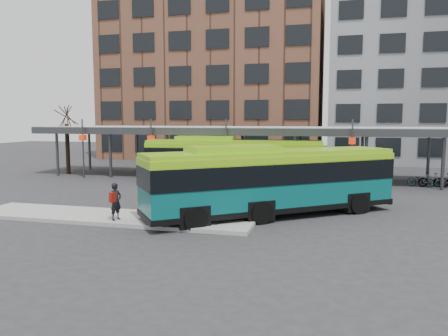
{
  "coord_description": "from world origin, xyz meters",
  "views": [
    {
      "loc": [
        4.98,
        -21.69,
        4.82
      ],
      "look_at": [
        -1.72,
        4.16,
        1.8
      ],
      "focal_mm": 35.0,
      "sensor_mm": 36.0,
      "label": 1
    }
  ],
  "objects_px": {
    "tree": "(68,146)",
    "pedestrian": "(116,201)",
    "bus_front": "(271,179)",
    "bus_rear": "(233,159)"
  },
  "relations": [
    {
      "from": "tree",
      "to": "bus_front",
      "type": "xyz_separation_m",
      "value": [
        19.9,
        -12.47,
        -0.58
      ]
    },
    {
      "from": "pedestrian",
      "to": "tree",
      "type": "bearing_deg",
      "value": 56.01
    },
    {
      "from": "bus_front",
      "to": "bus_rear",
      "type": "distance_m",
      "value": 11.04
    },
    {
      "from": "bus_front",
      "to": "pedestrian",
      "type": "bearing_deg",
      "value": 169.33
    },
    {
      "from": "bus_front",
      "to": "bus_rear",
      "type": "xyz_separation_m",
      "value": [
        -4.36,
        10.14,
        -0.01
      ]
    },
    {
      "from": "tree",
      "to": "pedestrian",
      "type": "relative_size",
      "value": 3.25
    },
    {
      "from": "bus_front",
      "to": "pedestrian",
      "type": "height_order",
      "value": "bus_front"
    },
    {
      "from": "tree",
      "to": "pedestrian",
      "type": "height_order",
      "value": "tree"
    },
    {
      "from": "bus_rear",
      "to": "pedestrian",
      "type": "relative_size",
      "value": 7.59
    },
    {
      "from": "tree",
      "to": "pedestrian",
      "type": "distance_m",
      "value": 20.69
    }
  ]
}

